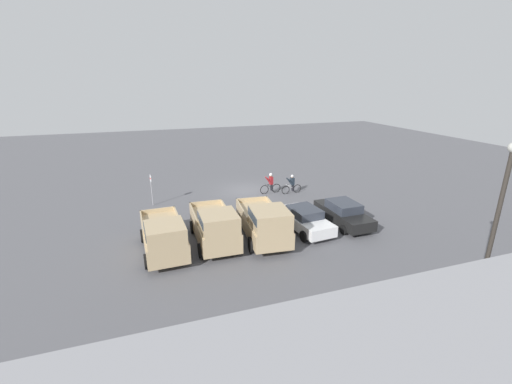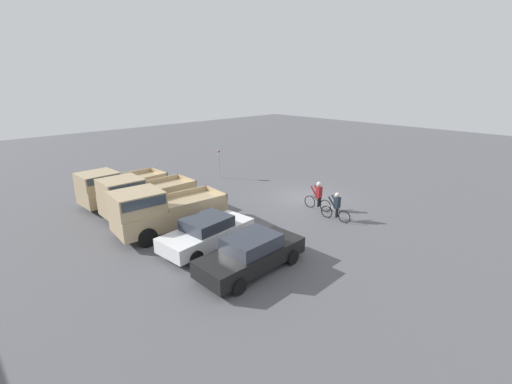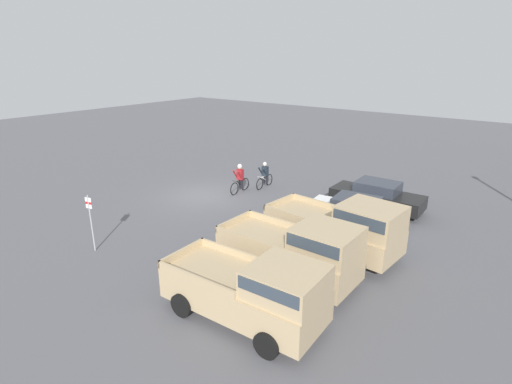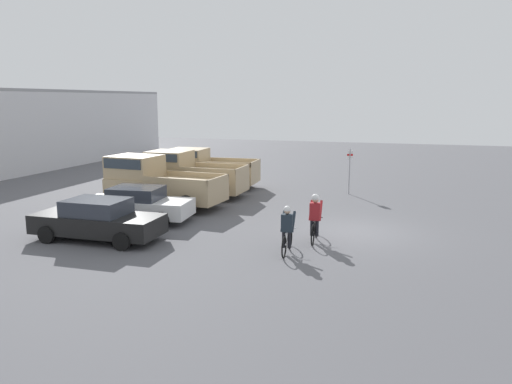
# 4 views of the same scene
# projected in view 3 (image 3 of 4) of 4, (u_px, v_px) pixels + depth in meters

# --- Properties ---
(ground_plane) EXTENTS (80.00, 80.00, 0.00)m
(ground_plane) POSITION_uv_depth(u_px,v_px,m) (204.00, 195.00, 22.70)
(ground_plane) COLOR #56565B
(sedan_0) EXTENTS (1.98, 4.62, 1.47)m
(sedan_0) POSITION_uv_depth(u_px,v_px,m) (377.00, 196.00, 20.49)
(sedan_0) COLOR black
(sedan_0) RESTS_ON ground_plane
(sedan_1) EXTENTS (2.25, 4.55, 1.43)m
(sedan_1) POSITION_uv_depth(u_px,v_px,m) (356.00, 212.00, 18.33)
(sedan_1) COLOR white
(sedan_1) RESTS_ON ground_plane
(pickup_truck_0) EXTENTS (2.66, 5.60, 2.34)m
(pickup_truck_0) POSITION_uv_depth(u_px,v_px,m) (344.00, 227.00, 15.62)
(pickup_truck_0) COLOR tan
(pickup_truck_0) RESTS_ON ground_plane
(pickup_truck_1) EXTENTS (2.31, 5.04, 2.30)m
(pickup_truck_1) POSITION_uv_depth(u_px,v_px,m) (298.00, 250.00, 13.79)
(pickup_truck_1) COLOR tan
(pickup_truck_1) RESTS_ON ground_plane
(pickup_truck_2) EXTENTS (2.39, 5.06, 2.16)m
(pickup_truck_2) POSITION_uv_depth(u_px,v_px,m) (254.00, 290.00, 11.60)
(pickup_truck_2) COLOR tan
(pickup_truck_2) RESTS_ON ground_plane
(cyclist_0) EXTENTS (1.80, 0.47, 1.71)m
(cyclist_0) POSITION_uv_depth(u_px,v_px,m) (240.00, 178.00, 23.00)
(cyclist_0) COLOR black
(cyclist_0) RESTS_ON ground_plane
(cyclist_1) EXTENTS (1.78, 0.47, 1.58)m
(cyclist_1) POSITION_uv_depth(u_px,v_px,m) (265.00, 175.00, 23.91)
(cyclist_1) COLOR black
(cyclist_1) RESTS_ON ground_plane
(fire_lane_sign) EXTENTS (0.10, 0.30, 2.40)m
(fire_lane_sign) POSITION_uv_depth(u_px,v_px,m) (91.00, 218.00, 15.85)
(fire_lane_sign) COLOR #9E9EA3
(fire_lane_sign) RESTS_ON ground_plane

